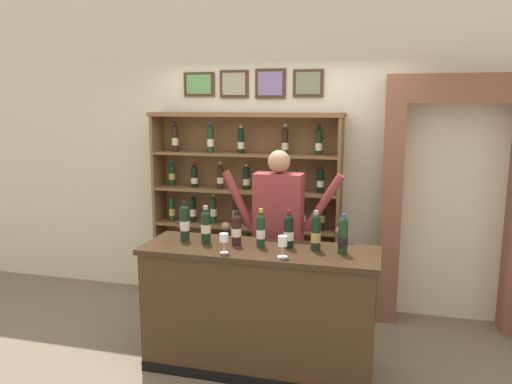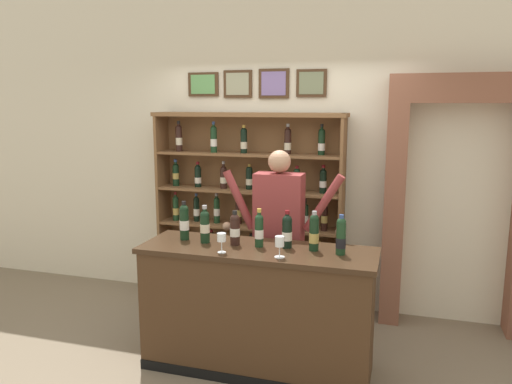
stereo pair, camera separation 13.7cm
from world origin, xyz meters
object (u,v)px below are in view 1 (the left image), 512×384
at_px(tasting_bottle_vin_santo, 289,230).
at_px(tasting_bottle_bianco, 206,226).
at_px(shopkeeper, 279,225).
at_px(wine_glass_center, 283,243).
at_px(tasting_bottle_prosecco, 316,231).
at_px(wine_glass_right, 224,239).
at_px(tasting_bottle_rosso, 236,229).
at_px(tasting_bottle_brunello, 261,229).
at_px(tasting_bottle_super_tuscan, 185,222).
at_px(tasting_bottle_riserva, 343,235).
at_px(wine_shelf, 246,206).
at_px(tasting_counter, 259,309).

bearing_deg(tasting_bottle_vin_santo, tasting_bottle_bianco, -175.56).
distance_m(shopkeeper, wine_glass_center, 0.73).
xyz_separation_m(tasting_bottle_prosecco, wine_glass_right, (-0.65, -0.25, -0.03)).
bearing_deg(tasting_bottle_rosso, tasting_bottle_bianco, -178.39).
bearing_deg(shopkeeper, tasting_bottle_brunello, -94.34).
xyz_separation_m(tasting_bottle_super_tuscan, wine_glass_center, (0.86, -0.24, -0.04)).
relative_size(tasting_bottle_prosecco, wine_glass_center, 1.93).
height_order(tasting_bottle_bianco, tasting_bottle_riserva, tasting_bottle_bianco).
relative_size(wine_shelf, tasting_counter, 1.10).
distance_m(tasting_counter, tasting_bottle_brunello, 0.64).
relative_size(tasting_bottle_rosso, tasting_bottle_riserva, 0.91).
height_order(tasting_bottle_super_tuscan, tasting_bottle_riserva, tasting_bottle_super_tuscan).
relative_size(tasting_bottle_brunello, tasting_bottle_prosecco, 0.99).
relative_size(wine_shelf, tasting_bottle_brunello, 6.66).
bearing_deg(tasting_counter, wine_glass_right, -138.98).
height_order(tasting_bottle_bianco, tasting_bottle_prosecco, tasting_bottle_prosecco).
relative_size(tasting_counter, tasting_bottle_super_tuscan, 5.74).
xyz_separation_m(tasting_bottle_bianco, tasting_bottle_brunello, (0.45, 0.01, -0.00)).
distance_m(shopkeeper, tasting_bottle_rosso, 0.55).
height_order(tasting_bottle_brunello, wine_glass_center, tasting_bottle_brunello).
xyz_separation_m(shopkeeper, tasting_bottle_prosecco, (0.39, -0.46, 0.09)).
xyz_separation_m(tasting_bottle_brunello, wine_glass_right, (-0.22, -0.23, -0.03)).
bearing_deg(tasting_bottle_vin_santo, wine_shelf, 120.24).
distance_m(tasting_bottle_super_tuscan, tasting_bottle_rosso, 0.45).
xyz_separation_m(tasting_counter, tasting_bottle_vin_santo, (0.21, 0.08, 0.63)).
bearing_deg(tasting_bottle_riserva, tasting_bottle_bianco, 179.67).
distance_m(tasting_counter, tasting_bottle_super_tuscan, 0.91).
xyz_separation_m(shopkeeper, wine_glass_right, (-0.26, -0.72, 0.06)).
height_order(tasting_bottle_super_tuscan, tasting_bottle_rosso, tasting_bottle_super_tuscan).
xyz_separation_m(shopkeeper, tasting_bottle_vin_santo, (0.18, -0.45, 0.08)).
relative_size(tasting_bottle_super_tuscan, tasting_bottle_rosso, 1.16).
distance_m(wine_glass_center, wine_glass_right, 0.44).
relative_size(tasting_bottle_rosso, tasting_bottle_brunello, 0.91).
height_order(wine_shelf, tasting_bottle_riserva, wine_shelf).
distance_m(wine_shelf, tasting_bottle_brunello, 1.28).
distance_m(tasting_bottle_riserva, wine_glass_right, 0.88).
bearing_deg(wine_glass_right, tasting_bottle_super_tuscan, 148.70).
xyz_separation_m(tasting_bottle_super_tuscan, tasting_bottle_brunello, (0.64, -0.02, -0.01)).
height_order(shopkeeper, tasting_bottle_vin_santo, shopkeeper).
height_order(tasting_counter, tasting_bottle_brunello, tasting_bottle_brunello).
bearing_deg(tasting_bottle_brunello, tasting_bottle_rosso, -178.28).
relative_size(shopkeeper, tasting_bottle_rosso, 6.23).
bearing_deg(wine_shelf, shopkeeper, -54.81).
relative_size(wine_shelf, shopkeeper, 1.18).
distance_m(wine_shelf, tasting_bottle_prosecco, 1.47).
height_order(tasting_counter, tasting_bottle_prosecco, tasting_bottle_prosecco).
relative_size(tasting_bottle_rosso, tasting_bottle_vin_santo, 0.93).
bearing_deg(tasting_bottle_brunello, wine_glass_center, -45.21).
relative_size(tasting_bottle_vin_santo, wine_glass_right, 1.96).
height_order(tasting_bottle_rosso, wine_glass_center, tasting_bottle_rosso).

